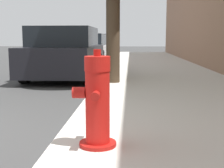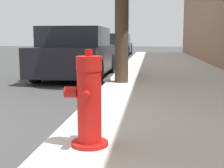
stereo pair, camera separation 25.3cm
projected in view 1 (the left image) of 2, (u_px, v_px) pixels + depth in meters
The scene contains 5 objects.
sidewalk_slab at pixel (222, 148), 3.00m from camera, with size 3.28×40.00×0.12m.
fire_hydrant at pixel (97, 103), 2.84m from camera, with size 0.40×0.42×0.89m.
parked_car_near at pixel (66, 54), 8.78m from camera, with size 1.79×4.00×1.41m.
parked_car_mid at pixel (86, 49), 14.01m from camera, with size 1.87×4.55×1.30m.
parked_car_far at pixel (101, 45), 20.13m from camera, with size 1.71×4.56×1.37m.
Camera 1 is at (2.46, -2.93, 1.11)m, focal length 50.00 mm.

